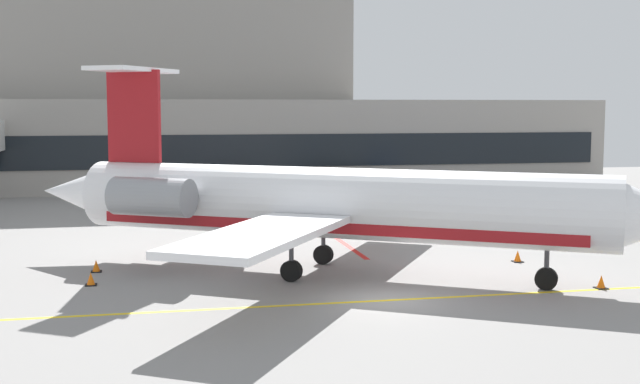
{
  "coord_description": "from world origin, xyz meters",
  "views": [
    {
      "loc": [
        -8.78,
        -29.03,
        7.3
      ],
      "look_at": [
        -0.28,
        11.15,
        3.0
      ],
      "focal_mm": 45.63,
      "sensor_mm": 36.0,
      "label": 1
    }
  ],
  "objects_px": {
    "regional_jet": "(323,203)",
    "fuel_tank": "(374,183)",
    "belt_loader": "(412,201)",
    "baggage_tug": "(451,192)",
    "pushback_tractor": "(519,199)"
  },
  "relations": [
    {
      "from": "regional_jet",
      "to": "belt_loader",
      "type": "bearing_deg",
      "value": 61.02
    },
    {
      "from": "baggage_tug",
      "to": "pushback_tractor",
      "type": "bearing_deg",
      "value": -61.14
    },
    {
      "from": "regional_jet",
      "to": "belt_loader",
      "type": "distance_m",
      "value": 21.25
    },
    {
      "from": "regional_jet",
      "to": "fuel_tank",
      "type": "height_order",
      "value": "regional_jet"
    },
    {
      "from": "pushback_tractor",
      "to": "fuel_tank",
      "type": "xyz_separation_m",
      "value": [
        -7.68,
        9.94,
        0.36
      ]
    },
    {
      "from": "regional_jet",
      "to": "fuel_tank",
      "type": "distance_m",
      "value": 29.39
    },
    {
      "from": "regional_jet",
      "to": "pushback_tractor",
      "type": "xyz_separation_m",
      "value": [
        17.76,
        17.6,
        -2.17
      ]
    },
    {
      "from": "regional_jet",
      "to": "baggage_tug",
      "type": "height_order",
      "value": "regional_jet"
    },
    {
      "from": "baggage_tug",
      "to": "belt_loader",
      "type": "distance_m",
      "value": 6.38
    },
    {
      "from": "baggage_tug",
      "to": "belt_loader",
      "type": "bearing_deg",
      "value": -135.97
    },
    {
      "from": "regional_jet",
      "to": "pushback_tractor",
      "type": "distance_m",
      "value": 25.1
    },
    {
      "from": "belt_loader",
      "to": "baggage_tug",
      "type": "bearing_deg",
      "value": 44.03
    },
    {
      "from": "regional_jet",
      "to": "belt_loader",
      "type": "xyz_separation_m",
      "value": [
        10.24,
        18.49,
        -2.22
      ]
    },
    {
      "from": "baggage_tug",
      "to": "belt_loader",
      "type": "relative_size",
      "value": 0.87
    },
    {
      "from": "baggage_tug",
      "to": "pushback_tractor",
      "type": "xyz_separation_m",
      "value": [
        2.93,
        -5.32,
        -0.02
      ]
    }
  ]
}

